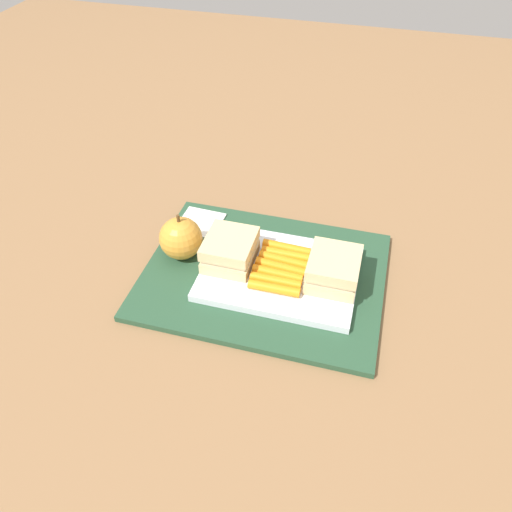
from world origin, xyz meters
TOP-DOWN VIEW (x-y plane):
  - ground_plane at (0.00, 0.00)m, footprint 2.40×2.40m
  - lunchbag_mat at (0.00, 0.00)m, footprint 0.36×0.28m
  - food_tray at (-0.03, 0.00)m, footprint 0.23×0.17m
  - sandwich_half_left at (-0.10, 0.00)m, footprint 0.07×0.08m
  - sandwich_half_right at (0.05, 0.00)m, footprint 0.07×0.08m
  - carrot_sticks_bundle at (-0.03, 0.00)m, footprint 0.08×0.10m
  - apple at (0.13, -0.01)m, footprint 0.07×0.07m
  - paper_napkin at (0.14, -0.09)m, footprint 0.07×0.07m

SIDE VIEW (x-z plane):
  - ground_plane at x=0.00m, z-range 0.00..0.00m
  - lunchbag_mat at x=0.00m, z-range 0.00..0.01m
  - paper_napkin at x=0.14m, z-range 0.01..0.01m
  - food_tray at x=-0.03m, z-range 0.01..0.02m
  - carrot_sticks_bundle at x=-0.03m, z-range 0.02..0.04m
  - apple at x=0.13m, z-range 0.00..0.08m
  - sandwich_half_left at x=-0.10m, z-range 0.02..0.07m
  - sandwich_half_right at x=0.05m, z-range 0.02..0.07m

